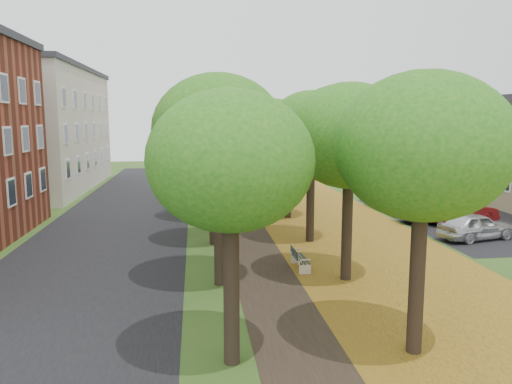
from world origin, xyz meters
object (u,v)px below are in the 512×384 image
object	(u,v)px
bench	(299,259)
car_grey	(435,211)
car_red	(460,211)
car_white	(404,197)
car_silver	(476,226)

from	to	relation	value
bench	car_grey	world-z (taller)	car_grey
bench	car_grey	bearing A→B (deg)	-51.66
car_red	car_grey	world-z (taller)	car_red
car_red	car_white	xyz separation A→B (m)	(-0.95, 5.80, -0.05)
bench	car_white	size ratio (longest dim) A/B	0.35
car_red	car_grey	bearing A→B (deg)	59.19
car_silver	car_white	xyz separation A→B (m)	(0.34, 9.62, -0.02)
bench	car_silver	world-z (taller)	car_silver
bench	car_silver	bearing A→B (deg)	-70.03
car_red	car_white	size ratio (longest dim) A/B	0.91
car_grey	car_silver	bearing A→B (deg)	173.32
bench	car_grey	size ratio (longest dim) A/B	0.39
car_grey	car_white	distance (m)	5.33
car_silver	car_red	bearing A→B (deg)	-33.55
car_grey	car_white	world-z (taller)	car_white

